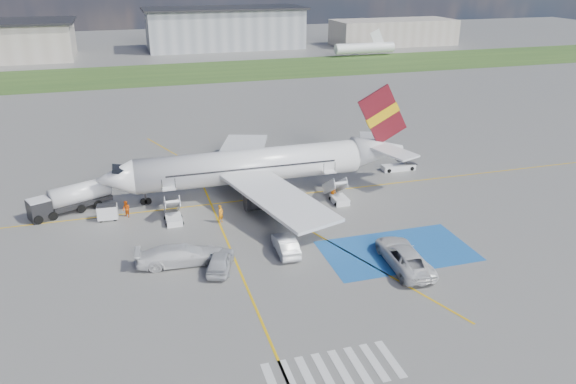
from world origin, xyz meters
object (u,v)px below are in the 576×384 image
object	(u,v)px
van_white_a	(404,253)
van_white_b	(182,252)
car_silver_b	(285,245)
belt_loader	(399,167)
car_silver_a	(220,261)
gpu_cart	(108,213)
airliner	(262,165)
fuel_tanker	(71,201)

from	to	relation	value
van_white_a	van_white_b	bearing A→B (deg)	-12.93
van_white_b	car_silver_b	bearing A→B (deg)	-89.84
belt_loader	car_silver_b	size ratio (longest dim) A/B	0.94
van_white_a	van_white_b	xyz separation A→B (m)	(-18.93, 5.92, -0.01)
car_silver_a	van_white_b	world-z (taller)	van_white_b
gpu_cart	car_silver_b	xyz separation A→B (m)	(15.89, -12.35, 0.05)
airliner	van_white_b	distance (m)	18.57
gpu_cart	car_silver_a	size ratio (longest dim) A/B	0.42
fuel_tanker	car_silver_b	xyz separation A→B (m)	(19.65, -15.77, -0.42)
belt_loader	car_silver_b	world-z (taller)	car_silver_b
gpu_cart	car_silver_a	world-z (taller)	gpu_cart
gpu_cart	van_white_a	size ratio (longest dim) A/B	0.33
belt_loader	car_silver_b	distance (m)	27.04
car_silver_a	van_white_a	bearing A→B (deg)	-174.82
van_white_a	belt_loader	bearing A→B (deg)	-111.62
car_silver_b	van_white_a	xyz separation A→B (m)	(9.44, -5.28, 0.38)
airliner	car_silver_a	world-z (taller)	airliner
fuel_tanker	car_silver_b	distance (m)	25.20
airliner	van_white_b	bearing A→B (deg)	-127.32
fuel_tanker	belt_loader	size ratio (longest dim) A/B	1.88
fuel_tanker	car_silver_a	size ratio (longest dim) A/B	1.78
belt_loader	van_white_b	xyz separation A→B (m)	(-30.08, -16.89, 0.85)
airliner	car_silver_a	xyz separation A→B (m)	(-8.06, -16.63, -2.54)
fuel_tanker	van_white_b	world-z (taller)	fuel_tanker
airliner	gpu_cart	size ratio (longest dim) A/B	17.41
airliner	gpu_cart	world-z (taller)	airliner
gpu_cart	car_silver_a	xyz separation A→B (m)	(9.52, -13.68, 0.08)
fuel_tanker	gpu_cart	distance (m)	5.10
car_silver_b	van_white_b	distance (m)	9.52
airliner	gpu_cart	bearing A→B (deg)	-170.48
fuel_tanker	belt_loader	distance (m)	40.29
van_white_b	belt_loader	bearing A→B (deg)	-56.68
belt_loader	car_silver_a	distance (m)	32.90
airliner	van_white_b	xyz separation A→B (m)	(-11.18, -14.66, -2.20)
van_white_b	van_white_a	bearing A→B (deg)	-103.35
belt_loader	car_silver_b	bearing A→B (deg)	-138.30
belt_loader	fuel_tanker	bearing A→B (deg)	-176.20
belt_loader	airliner	bearing A→B (deg)	-171.98
car_silver_b	car_silver_a	bearing A→B (deg)	13.63
car_silver_a	van_white_b	size ratio (longest dim) A/B	0.82
gpu_cart	belt_loader	xyz separation A→B (m)	(36.48, 5.18, -0.42)
airliner	van_white_b	world-z (taller)	airliner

